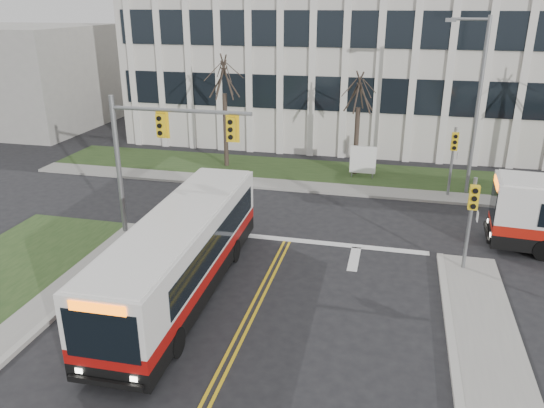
% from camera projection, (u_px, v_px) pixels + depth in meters
% --- Properties ---
extents(ground, '(120.00, 120.00, 0.00)m').
position_uv_depth(ground, '(232.00, 352.00, 15.85)').
color(ground, black).
rests_on(ground, ground).
extents(sidewalk_cross, '(44.00, 1.60, 0.14)m').
position_uv_depth(sidewalk_cross, '(405.00, 194.00, 28.55)').
color(sidewalk_cross, '#9E9B93').
rests_on(sidewalk_cross, ground).
extents(building_lawn, '(44.00, 5.00, 0.12)m').
position_uv_depth(building_lawn, '(405.00, 179.00, 31.10)').
color(building_lawn, '#27401B').
rests_on(building_lawn, ground).
extents(office_building, '(40.00, 16.00, 12.00)m').
position_uv_depth(office_building, '(413.00, 55.00, 39.87)').
color(office_building, beige).
rests_on(office_building, ground).
extents(building_annex, '(12.00, 12.00, 8.00)m').
position_uv_depth(building_annex, '(24.00, 77.00, 43.65)').
color(building_annex, '#9E9B93').
rests_on(building_annex, ground).
extents(mast_arm_signal, '(6.11, 0.38, 6.20)m').
position_uv_depth(mast_arm_signal, '(152.00, 144.00, 22.04)').
color(mast_arm_signal, slate).
rests_on(mast_arm_signal, ground).
extents(signal_pole_near, '(0.34, 0.39, 3.80)m').
position_uv_depth(signal_pole_near, '(471.00, 212.00, 19.66)').
color(signal_pole_near, slate).
rests_on(signal_pole_near, ground).
extents(signal_pole_far, '(0.34, 0.39, 3.80)m').
position_uv_depth(signal_pole_far, '(453.00, 152.00, 27.38)').
color(signal_pole_far, slate).
rests_on(signal_pole_far, ground).
extents(streetlight, '(2.15, 0.25, 9.20)m').
position_uv_depth(streetlight, '(475.00, 98.00, 26.97)').
color(streetlight, slate).
rests_on(streetlight, ground).
extents(directory_sign, '(1.50, 0.12, 2.00)m').
position_uv_depth(directory_sign, '(363.00, 160.00, 30.78)').
color(directory_sign, slate).
rests_on(directory_sign, ground).
extents(tree_left, '(1.80, 1.80, 7.70)m').
position_uv_depth(tree_left, '(224.00, 78.00, 31.52)').
color(tree_left, '#42352B').
rests_on(tree_left, ground).
extents(tree_mid, '(1.80, 1.80, 6.82)m').
position_uv_depth(tree_mid, '(359.00, 94.00, 30.20)').
color(tree_mid, '#42352B').
rests_on(tree_mid, ground).
extents(bus_main, '(2.63, 11.08, 2.94)m').
position_uv_depth(bus_main, '(182.00, 256.00, 18.57)').
color(bus_main, silver).
rests_on(bus_main, ground).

